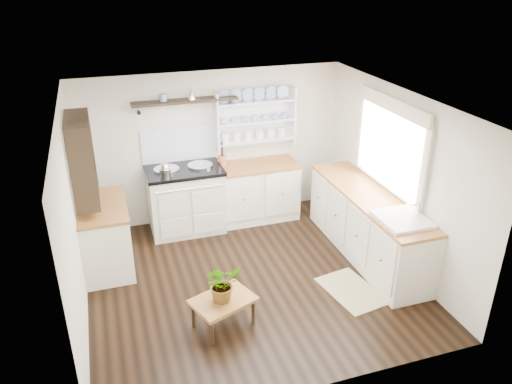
% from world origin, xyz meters
% --- Properties ---
extents(floor, '(4.00, 3.80, 0.01)m').
position_xyz_m(floor, '(0.00, 0.00, 0.00)').
color(floor, black).
rests_on(floor, ground).
extents(wall_back, '(4.00, 0.02, 2.30)m').
position_xyz_m(wall_back, '(0.00, 1.90, 1.15)').
color(wall_back, beige).
rests_on(wall_back, ground).
extents(wall_right, '(0.02, 3.80, 2.30)m').
position_xyz_m(wall_right, '(2.00, 0.00, 1.15)').
color(wall_right, beige).
rests_on(wall_right, ground).
extents(wall_left, '(0.02, 3.80, 2.30)m').
position_xyz_m(wall_left, '(-2.00, 0.00, 1.15)').
color(wall_left, beige).
rests_on(wall_left, ground).
extents(ceiling, '(4.00, 3.80, 0.01)m').
position_xyz_m(ceiling, '(0.00, 0.00, 2.30)').
color(ceiling, white).
rests_on(ceiling, wall_back).
extents(window, '(0.08, 1.55, 1.22)m').
position_xyz_m(window, '(1.95, 0.15, 1.56)').
color(window, white).
rests_on(window, wall_right).
extents(aga_cooker, '(1.10, 0.76, 1.02)m').
position_xyz_m(aga_cooker, '(-0.51, 1.57, 0.50)').
color(aga_cooker, beige).
rests_on(aga_cooker, floor).
extents(back_cabinets, '(1.27, 0.63, 0.90)m').
position_xyz_m(back_cabinets, '(0.60, 1.60, 0.46)').
color(back_cabinets, silver).
rests_on(back_cabinets, floor).
extents(right_cabinets, '(0.62, 2.43, 0.90)m').
position_xyz_m(right_cabinets, '(1.70, 0.10, 0.46)').
color(right_cabinets, silver).
rests_on(right_cabinets, floor).
extents(belfast_sink, '(0.55, 0.60, 0.45)m').
position_xyz_m(belfast_sink, '(1.70, -0.65, 0.80)').
color(belfast_sink, white).
rests_on(belfast_sink, right_cabinets).
extents(left_cabinets, '(0.62, 1.13, 0.90)m').
position_xyz_m(left_cabinets, '(-1.70, 0.90, 0.46)').
color(left_cabinets, silver).
rests_on(left_cabinets, floor).
extents(plate_rack, '(1.20, 0.22, 0.90)m').
position_xyz_m(plate_rack, '(0.65, 1.86, 1.56)').
color(plate_rack, white).
rests_on(plate_rack, wall_back).
extents(high_shelf, '(1.50, 0.29, 0.16)m').
position_xyz_m(high_shelf, '(-0.40, 1.78, 1.91)').
color(high_shelf, black).
rests_on(high_shelf, wall_back).
extents(left_shelving, '(0.28, 0.80, 1.05)m').
position_xyz_m(left_shelving, '(-1.84, 0.90, 1.55)').
color(left_shelving, black).
rests_on(left_shelving, wall_left).
extents(kettle, '(0.18, 0.18, 0.21)m').
position_xyz_m(kettle, '(-0.79, 1.45, 1.04)').
color(kettle, silver).
rests_on(kettle, aga_cooker).
extents(utensil_crock, '(0.13, 0.13, 0.15)m').
position_xyz_m(utensil_crock, '(0.08, 1.68, 0.99)').
color(utensil_crock, '#9F4B3A').
rests_on(utensil_crock, back_cabinets).
extents(center_table, '(0.78, 0.67, 0.36)m').
position_xyz_m(center_table, '(-0.55, -0.76, 0.31)').
color(center_table, brown).
rests_on(center_table, floor).
extents(potted_plant, '(0.46, 0.43, 0.43)m').
position_xyz_m(potted_plant, '(-0.55, -0.76, 0.57)').
color(potted_plant, '#3F7233').
rests_on(potted_plant, center_table).
extents(floor_rug, '(0.68, 0.93, 0.02)m').
position_xyz_m(floor_rug, '(1.11, -0.64, 0.01)').
color(floor_rug, '#958657').
rests_on(floor_rug, floor).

